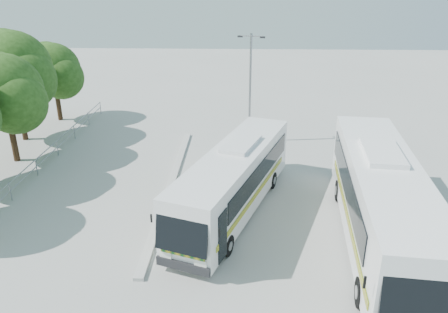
{
  "coord_description": "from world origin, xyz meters",
  "views": [
    {
      "loc": [
        1.34,
        -18.95,
        10.39
      ],
      "look_at": [
        0.54,
        2.55,
        1.51
      ],
      "focal_mm": 35.0,
      "sensor_mm": 36.0,
      "label": 1
    }
  ],
  "objects_px": {
    "tree_far_c": "(5,92)",
    "coach_main": "(234,179)",
    "tree_far_d": "(14,70)",
    "lamppost": "(250,84)",
    "tree_far_e": "(54,70)",
    "coach_adjacent": "(381,201)"
  },
  "relations": [
    {
      "from": "tree_far_c",
      "to": "lamppost",
      "type": "xyz_separation_m",
      "value": [
        14.12,
        3.88,
        -0.31
      ]
    },
    {
      "from": "tree_far_d",
      "to": "coach_main",
      "type": "bearing_deg",
      "value": -33.09
    },
    {
      "from": "tree_far_d",
      "to": "coach_adjacent",
      "type": "bearing_deg",
      "value": -30.03
    },
    {
      "from": "tree_far_c",
      "to": "tree_far_d",
      "type": "bearing_deg",
      "value": 107.83
    },
    {
      "from": "coach_main",
      "to": "coach_adjacent",
      "type": "height_order",
      "value": "coach_adjacent"
    },
    {
      "from": "tree_far_d",
      "to": "coach_adjacent",
      "type": "relative_size",
      "value": 0.56
    },
    {
      "from": "tree_far_d",
      "to": "coach_adjacent",
      "type": "height_order",
      "value": "tree_far_d"
    },
    {
      "from": "tree_far_c",
      "to": "lamppost",
      "type": "distance_m",
      "value": 14.65
    },
    {
      "from": "coach_adjacent",
      "to": "lamppost",
      "type": "relative_size",
      "value": 1.83
    },
    {
      "from": "lamppost",
      "to": "tree_far_c",
      "type": "bearing_deg",
      "value": -149.57
    },
    {
      "from": "tree_far_e",
      "to": "coach_adjacent",
      "type": "distance_m",
      "value": 25.72
    },
    {
      "from": "coach_adjacent",
      "to": "tree_far_d",
      "type": "bearing_deg",
      "value": 156.08
    },
    {
      "from": "coach_adjacent",
      "to": "lamppost",
      "type": "height_order",
      "value": "lamppost"
    },
    {
      "from": "tree_far_c",
      "to": "coach_main",
      "type": "distance_m",
      "value": 14.66
    },
    {
      "from": "tree_far_e",
      "to": "lamppost",
      "type": "relative_size",
      "value": 0.83
    },
    {
      "from": "tree_far_c",
      "to": "lamppost",
      "type": "relative_size",
      "value": 0.91
    },
    {
      "from": "tree_far_e",
      "to": "coach_adjacent",
      "type": "xyz_separation_m",
      "value": [
        19.78,
        -16.33,
        -1.93
      ]
    },
    {
      "from": "coach_main",
      "to": "coach_adjacent",
      "type": "relative_size",
      "value": 0.84
    },
    {
      "from": "tree_far_e",
      "to": "coach_adjacent",
      "type": "relative_size",
      "value": 0.45
    },
    {
      "from": "tree_far_c",
      "to": "tree_far_e",
      "type": "distance_m",
      "value": 8.22
    },
    {
      "from": "tree_far_d",
      "to": "coach_main",
      "type": "relative_size",
      "value": 0.66
    },
    {
      "from": "tree_far_d",
      "to": "lamppost",
      "type": "distance_m",
      "value": 15.34
    }
  ]
}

